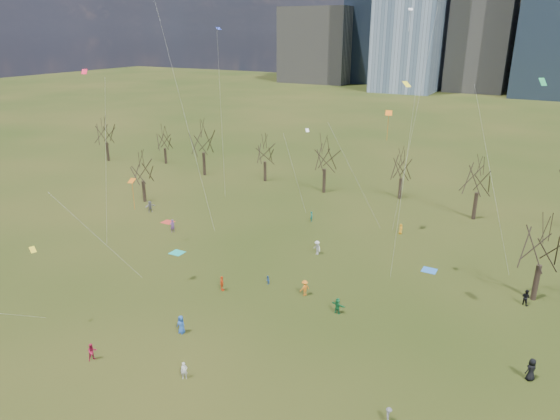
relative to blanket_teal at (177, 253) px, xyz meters
The scene contains 21 objects.
ground 15.94m from the blanket_teal, 35.83° to the right, with size 500.00×500.00×0.00m, color black.
bare_tree_row 31.31m from the blanket_teal, 65.29° to the left, with size 113.04×29.80×9.50m.
blanket_teal is the anchor object (origin of this frame).
blanket_navy 29.96m from the blanket_teal, 19.69° to the left, with size 1.60×1.50×0.03m, color blue.
blanket_crimson 10.82m from the blanket_teal, 136.66° to the left, with size 1.60×1.50×0.03m, color red.
person_0 17.52m from the blanket_teal, 48.89° to the right, with size 0.85×0.56×1.75m, color #2653A7.
person_1 23.89m from the blanket_teal, 48.81° to the right, with size 0.53×0.35×1.46m, color silver.
person_2 21.20m from the blanket_teal, 69.03° to the right, with size 0.76×0.59×1.56m, color #AF193E.
person_3 34.44m from the blanket_teal, 25.37° to the right, with size 0.78×0.45×1.20m, color slate.
person_4 11.45m from the blanket_teal, 26.20° to the right, with size 0.97×0.40×1.65m, color #F9581B.
person_5 22.79m from the blanket_teal, ahead, with size 1.48×0.47×1.60m, color #197239.
person_6 39.80m from the blanket_teal, ahead, with size 0.93×0.60×1.90m, color black.
person_7 6.94m from the blanket_teal, 134.51° to the left, with size 0.66×0.44×1.82m, color #6C4387.
person_8 13.83m from the blanket_teal, ahead, with size 0.48×0.37×0.99m, color #2958B2.
person_9 17.13m from the blanket_teal, 27.40° to the left, with size 1.14×0.66×1.77m, color silver.
person_11 16.05m from the blanket_teal, 143.92° to the left, with size 1.60×0.51×1.72m, color slate.
person_12 29.36m from the blanket_teal, 40.65° to the left, with size 0.69×0.45×1.41m, color orange.
person_13 20.18m from the blanket_teal, 60.74° to the left, with size 0.53×0.35×1.46m, color #176B5F.
person_14 38.92m from the blanket_teal, 10.54° to the left, with size 0.82×0.64×1.68m, color black.
person_15 18.37m from the blanket_teal, ahead, with size 1.11×0.64×1.71m, color orange.
kites_airborne 24.92m from the blanket_teal, 15.84° to the left, with size 57.82×45.57×34.77m.
Camera 1 is at (24.89, -33.29, 25.81)m, focal length 32.00 mm.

